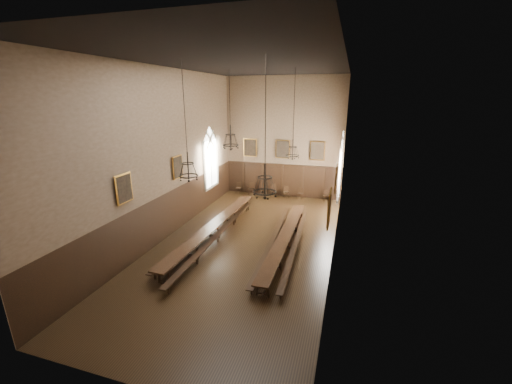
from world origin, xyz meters
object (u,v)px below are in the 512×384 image
at_px(chair_4, 286,194).
at_px(chandelier_front_left, 188,169).
at_px(table_right, 285,242).
at_px(chair_2, 264,192).
at_px(chandelier_back_left, 231,141).
at_px(chandelier_front_right, 265,184).
at_px(bench_right_outer, 296,245).
at_px(table_left, 214,231).
at_px(bench_left_inner, 218,237).
at_px(bench_right_inner, 273,241).
at_px(chair_7, 326,197).
at_px(bench_left_outer, 205,233).
at_px(chair_3, 273,193).
at_px(chandelier_back_right, 293,149).
at_px(chair_1, 251,191).
at_px(chair_5, 300,195).
at_px(chair_0, 238,190).

xyz_separation_m(chair_4, chandelier_front_left, (-2.44, -10.58, 4.15)).
distance_m(table_right, chair_2, 9.15).
bearing_deg(chandelier_back_left, chandelier_front_right, -57.43).
xyz_separation_m(table_right, bench_right_outer, (0.57, -0.01, -0.11)).
height_order(table_left, table_right, table_left).
bearing_deg(bench_left_inner, chandelier_front_right, -38.41).
distance_m(table_right, chandelier_front_right, 4.86).
relative_size(table_right, bench_right_inner, 0.99).
bearing_deg(chair_4, bench_right_inner, -102.52).
bearing_deg(chair_7, chandelier_front_right, -113.75).
distance_m(bench_left_outer, chair_3, 8.68).
height_order(table_left, chandelier_back_right, chandelier_back_right).
relative_size(chair_1, chandelier_back_left, 0.22).
bearing_deg(table_right, chair_5, 93.84).
distance_m(table_right, chair_5, 8.41).
height_order(bench_left_inner, chair_1, chair_1).
bearing_deg(bench_left_outer, chair_5, 64.72).
height_order(chandelier_back_left, chandelier_front_right, same).
bearing_deg(chair_3, bench_right_inner, -88.77).
bearing_deg(bench_right_outer, chair_7, 84.53).
bearing_deg(chair_0, chandelier_front_right, -68.84).
height_order(chair_4, chair_5, chair_4).
distance_m(chair_1, chandelier_back_left, 7.38).
bearing_deg(chair_0, bench_left_outer, -86.63).
bearing_deg(chandelier_back_right, bench_right_inner, -97.96).
height_order(table_right, chandelier_front_right, chandelier_front_right).
height_order(bench_left_outer, chair_3, chair_3).
xyz_separation_m(bench_right_outer, chair_1, (-5.05, 8.40, 0.03)).
bearing_deg(chandelier_back_right, bench_right_outer, -73.61).
height_order(bench_right_inner, chair_7, chair_7).
bearing_deg(table_right, chair_7, 80.73).
relative_size(table_right, bench_right_outer, 1.03).
bearing_deg(chandelier_front_right, chandelier_back_left, 122.57).
relative_size(chair_2, chandelier_front_right, 0.19).
relative_size(chair_1, chair_3, 1.00).
xyz_separation_m(bench_left_outer, chandelier_front_right, (4.25, -2.94, 3.94)).
bearing_deg(chair_7, chair_3, 164.93).
height_order(bench_left_inner, chair_2, chair_2).
distance_m(table_left, table_right, 4.00).
xyz_separation_m(table_right, bench_left_outer, (-4.54, -0.03, -0.09)).
distance_m(bench_right_inner, chair_2, 8.80).
distance_m(chair_7, chandelier_front_right, 12.22).
distance_m(bench_left_inner, chair_2, 8.80).
bearing_deg(chair_0, chair_4, -5.10).
height_order(table_left, chandelier_back_left, chandelier_back_left).
distance_m(chandelier_front_left, chandelier_front_right, 3.86).
xyz_separation_m(chair_4, chandelier_back_left, (-2.33, -5.59, 4.78)).
bearing_deg(chair_1, chair_0, 177.45).
bearing_deg(chandelier_front_left, chair_1, 92.19).
relative_size(chair_5, chandelier_front_right, 0.17).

